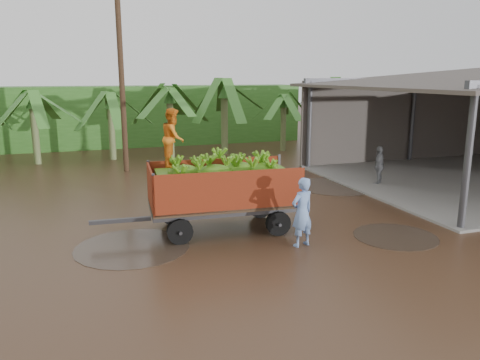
{
  "coord_description": "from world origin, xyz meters",
  "views": [
    {
      "loc": [
        -4.62,
        -13.55,
        4.25
      ],
      "look_at": [
        -0.35,
        -1.04,
        1.27
      ],
      "focal_mm": 35.0,
      "sensor_mm": 36.0,
      "label": 1
    }
  ],
  "objects_px": {
    "banana_trailer": "(222,187)",
    "man_blue": "(302,212)",
    "man_grey": "(379,166)",
    "utility_pole": "(122,77)"
  },
  "relations": [
    {
      "from": "banana_trailer",
      "to": "utility_pole",
      "type": "height_order",
      "value": "utility_pole"
    },
    {
      "from": "banana_trailer",
      "to": "man_blue",
      "type": "bearing_deg",
      "value": -46.27
    },
    {
      "from": "banana_trailer",
      "to": "man_blue",
      "type": "height_order",
      "value": "banana_trailer"
    },
    {
      "from": "banana_trailer",
      "to": "utility_pole",
      "type": "xyz_separation_m",
      "value": [
        -1.73,
        9.32,
        2.92
      ]
    },
    {
      "from": "man_grey",
      "to": "utility_pole",
      "type": "height_order",
      "value": "utility_pole"
    },
    {
      "from": "man_blue",
      "to": "man_grey",
      "type": "relative_size",
      "value": 1.14
    },
    {
      "from": "banana_trailer",
      "to": "man_blue",
      "type": "distance_m",
      "value": 2.45
    },
    {
      "from": "banana_trailer",
      "to": "man_blue",
      "type": "xyz_separation_m",
      "value": [
        1.55,
        -1.87,
        -0.34
      ]
    },
    {
      "from": "banana_trailer",
      "to": "man_blue",
      "type": "relative_size",
      "value": 3.17
    },
    {
      "from": "banana_trailer",
      "to": "man_grey",
      "type": "xyz_separation_m",
      "value": [
        7.4,
        3.23,
        -0.45
      ]
    }
  ]
}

